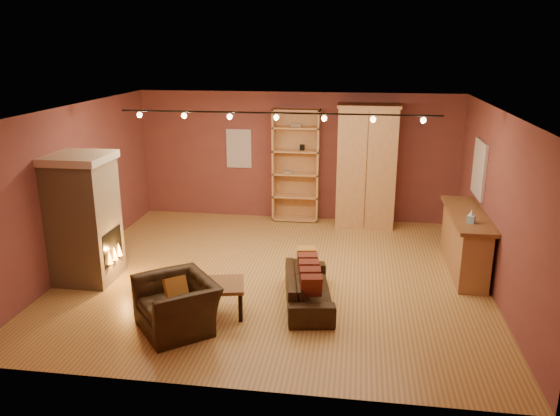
% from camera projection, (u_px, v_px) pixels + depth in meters
% --- Properties ---
extents(floor, '(7.00, 7.00, 0.00)m').
position_uv_depth(floor, '(275.00, 275.00, 9.31)').
color(floor, olive).
rests_on(floor, ground).
extents(ceiling, '(7.00, 7.00, 0.00)m').
position_uv_depth(ceiling, '(274.00, 109.00, 8.51)').
color(ceiling, brown).
rests_on(ceiling, back_wall).
extents(back_wall, '(7.00, 0.02, 2.80)m').
position_uv_depth(back_wall, '(297.00, 157.00, 11.99)').
color(back_wall, brown).
rests_on(back_wall, floor).
extents(left_wall, '(0.02, 6.50, 2.80)m').
position_uv_depth(left_wall, '(74.00, 188.00, 9.39)').
color(left_wall, brown).
rests_on(left_wall, floor).
extents(right_wall, '(0.02, 6.50, 2.80)m').
position_uv_depth(right_wall, '(498.00, 204.00, 8.43)').
color(right_wall, brown).
rests_on(right_wall, floor).
extents(fireplace, '(1.01, 0.98, 2.12)m').
position_uv_depth(fireplace, '(84.00, 218.00, 8.86)').
color(fireplace, tan).
rests_on(fireplace, floor).
extents(back_window, '(0.56, 0.04, 0.86)m').
position_uv_depth(back_window, '(239.00, 149.00, 12.11)').
color(back_window, beige).
rests_on(back_window, back_wall).
extents(bookcase, '(1.01, 0.39, 2.46)m').
position_uv_depth(bookcase, '(296.00, 164.00, 11.91)').
color(bookcase, tan).
rests_on(bookcase, floor).
extents(armoire, '(1.28, 0.72, 2.60)m').
position_uv_depth(armoire, '(366.00, 166.00, 11.50)').
color(armoire, tan).
rests_on(armoire, floor).
extents(bar_counter, '(0.59, 2.18, 1.04)m').
position_uv_depth(bar_counter, '(465.00, 241.00, 9.36)').
color(bar_counter, '#AB7E4E').
rests_on(bar_counter, floor).
extents(tissue_box, '(0.16, 0.16, 0.22)m').
position_uv_depth(tissue_box, '(471.00, 217.00, 8.68)').
color(tissue_box, '#81B8CF').
rests_on(tissue_box, bar_counter).
extents(right_window, '(0.05, 0.90, 1.00)m').
position_uv_depth(right_window, '(479.00, 169.00, 9.69)').
color(right_window, beige).
rests_on(right_window, right_wall).
extents(loveseat, '(0.75, 1.74, 0.73)m').
position_uv_depth(loveseat, '(309.00, 282.00, 8.20)').
color(loveseat, black).
rests_on(loveseat, floor).
extents(armchair, '(1.23, 1.29, 0.95)m').
position_uv_depth(armchair, '(177.00, 296.00, 7.44)').
color(armchair, black).
rests_on(armchair, floor).
extents(coffee_table, '(0.75, 0.75, 0.48)m').
position_uv_depth(coffee_table, '(222.00, 288.00, 7.86)').
color(coffee_table, brown).
rests_on(coffee_table, floor).
extents(track_rail, '(5.20, 0.09, 0.13)m').
position_uv_depth(track_rail, '(276.00, 115.00, 8.73)').
color(track_rail, black).
rests_on(track_rail, ceiling).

